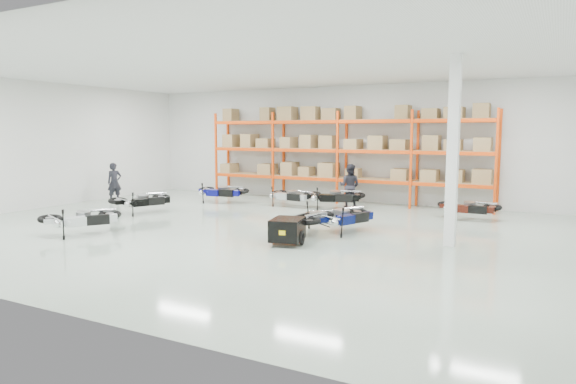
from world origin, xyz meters
The scene contains 14 objects.
room centered at (0.00, 0.00, 2.25)m, with size 18.00×18.00×18.00m.
pallet_rack centered at (0.00, 6.45, 2.26)m, with size 11.28×0.98×3.62m.
structural_column centered at (5.20, 0.50, 2.25)m, with size 0.25×0.25×4.50m, color white.
moto_blue_centre centered at (2.34, 0.80, 0.56)m, with size 0.81×1.83×1.12m, color #070E48, non-canonical shape.
moto_silver_left centered at (-3.69, -2.70, 0.55)m, with size 0.80×1.81×1.10m, color silver, non-canonical shape.
moto_black_far_left centered at (-4.87, 0.78, 0.55)m, with size 0.81×1.82×1.11m, color black, non-canonical shape.
moto_touring_right centered at (1.71, 0.37, 0.55)m, with size 0.80×1.79×1.10m, color black, non-canonical shape.
trailer centered at (1.71, -1.23, 0.37)m, with size 0.89×1.56×0.63m.
moto_back_a centered at (-4.04, 4.13, 0.56)m, with size 0.81×1.83×1.12m, color navy, non-canonical shape.
moto_back_b centered at (-1.21, 4.52, 0.52)m, with size 0.76×1.71×1.04m, color #B1B6BB, non-canonical shape.
moto_back_c centered at (0.43, 4.68, 0.58)m, with size 0.84×1.88×1.15m, color black, non-canonical shape.
moto_back_d centered at (4.99, 4.51, 0.51)m, with size 0.73×1.65×1.01m, color #42140D, non-canonical shape.
person_left centered at (-7.80, 2.34, 0.76)m, with size 0.56×0.37×1.53m, color black.
person_back centered at (0.80, 5.25, 0.79)m, with size 0.77×0.60×1.58m, color black.
Camera 1 is at (7.43, -11.99, 2.72)m, focal length 32.00 mm.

